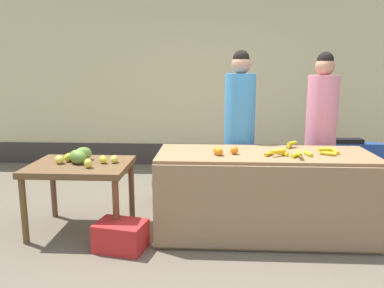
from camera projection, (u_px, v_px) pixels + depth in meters
ground_plane at (224, 233)px, 3.94m from camera, size 24.00×24.00×0.00m
market_wall_back at (221, 73)px, 6.48m from camera, size 9.50×0.23×3.16m
fruit_stall_counter at (263, 194)px, 3.83m from camera, size 2.07×0.81×0.83m
side_table_wooden at (80, 172)px, 3.90m from camera, size 0.97×0.78×0.70m
banana_bunch_pile at (305, 151)px, 3.71m from camera, size 0.73×0.63×0.07m
orange_pile at (223, 151)px, 3.67m from camera, size 0.24×0.14×0.08m
mango_papaya_pile at (81, 157)px, 3.91m from camera, size 0.63×0.47×0.14m
vendor_woman_blue_shirt at (239, 132)px, 4.38m from camera, size 0.34×0.34×1.83m
vendor_woman_pink_shirt at (321, 133)px, 4.40m from camera, size 0.34×0.34×1.81m
parked_motorcycle at (351, 161)px, 5.27m from camera, size 1.60×0.18×0.88m
produce_crate at (121, 236)px, 3.56m from camera, size 0.50×0.40×0.26m
produce_sack at (164, 185)px, 4.75m from camera, size 0.43×0.46×0.47m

